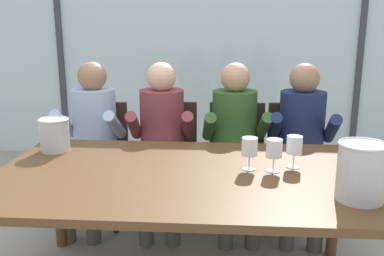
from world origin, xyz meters
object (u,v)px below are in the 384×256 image
chair_right_of_center (296,154)px  person_navy_polo (302,138)px  person_pale_blue_shirt (92,134)px  wine_glass_by_left_taster (294,146)px  chair_left_of_center (169,152)px  dining_table (187,184)px  wine_glass_near_bucket (274,150)px  chair_center (237,153)px  person_olive_shirt (235,136)px  chair_near_curtain (98,152)px  ice_bucket_secondary (361,171)px  person_maroon_top (162,135)px  ice_bucket_primary (54,134)px  wine_glass_center_pour (250,148)px

chair_right_of_center → person_navy_polo: bearing=-88.1°
person_pale_blue_shirt → wine_glass_by_left_taster: 1.52m
person_navy_polo → chair_left_of_center: bearing=176.2°
dining_table → chair_right_of_center: size_ratio=2.26×
wine_glass_by_left_taster → wine_glass_near_bucket: size_ratio=1.00×
chair_center → wine_glass_by_left_taster: size_ratio=5.08×
chair_left_of_center → wine_glass_by_left_taster: 1.22m
person_olive_shirt → person_navy_polo: 0.47m
chair_near_curtain → person_pale_blue_shirt: bearing=-92.2°
wine_glass_near_bucket → wine_glass_by_left_taster: bearing=32.0°
chair_left_of_center → person_navy_polo: (0.96, -0.15, 0.17)m
dining_table → ice_bucket_secondary: (0.78, -0.29, 0.20)m
chair_center → wine_glass_by_left_taster: wine_glass_by_left_taster is taller
person_pale_blue_shirt → person_maroon_top: size_ratio=1.00×
chair_left_of_center → wine_glass_near_bucket: (0.67, -0.95, 0.32)m
wine_glass_by_left_taster → wine_glass_near_bucket: 0.14m
chair_right_of_center → person_olive_shirt: bearing=-159.3°
wine_glass_near_bucket → ice_bucket_primary: bearing=167.7°
chair_left_of_center → person_pale_blue_shirt: 0.59m
ice_bucket_secondary → wine_glass_by_left_taster: bearing=118.1°
ice_bucket_primary → person_navy_polo: bearing=18.5°
chair_right_of_center → wine_glass_center_pour: 1.08m
chair_center → person_pale_blue_shirt: size_ratio=0.73×
dining_table → chair_right_of_center: bearing=54.0°
person_olive_shirt → ice_bucket_secondary: person_olive_shirt is taller
person_pale_blue_shirt → wine_glass_by_left_taster: bearing=-26.6°
ice_bucket_primary → dining_table: bearing=-21.4°
chair_center → person_pale_blue_shirt: bearing=-171.0°
wine_glass_by_left_taster → wine_glass_center_pour: bearing=-168.4°
ice_bucket_secondary → chair_center: bearing=110.6°
ice_bucket_primary → wine_glass_center_pour: 1.18m
chair_right_of_center → person_pale_blue_shirt: size_ratio=0.73×
person_pale_blue_shirt → wine_glass_near_bucket: bearing=-31.3°
dining_table → chair_right_of_center: 1.26m
chair_left_of_center → person_maroon_top: bearing=-107.2°
chair_near_curtain → person_olive_shirt: size_ratio=0.73×
dining_table → person_olive_shirt: bearing=72.2°
person_pale_blue_shirt → wine_glass_center_pour: bearing=-33.4°
person_olive_shirt → dining_table: bearing=-113.3°
chair_center → person_navy_polo: size_ratio=0.73×
chair_left_of_center → wine_glass_center_pour: size_ratio=5.08×
person_maroon_top → wine_glass_near_bucket: size_ratio=6.92×
wine_glass_center_pour → chair_left_of_center: bearing=120.4°
chair_center → wine_glass_center_pour: wine_glass_center_pour is taller
person_olive_shirt → person_pale_blue_shirt: bearing=174.5°
chair_left_of_center → wine_glass_center_pour: 1.12m
chair_left_of_center → person_pale_blue_shirt: (-0.55, -0.15, 0.17)m
ice_bucket_secondary → wine_glass_by_left_taster: size_ratio=1.49×
chair_right_of_center → wine_glass_by_left_taster: wine_glass_by_left_taster is taller
ice_bucket_secondary → wine_glass_near_bucket: size_ratio=1.49×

